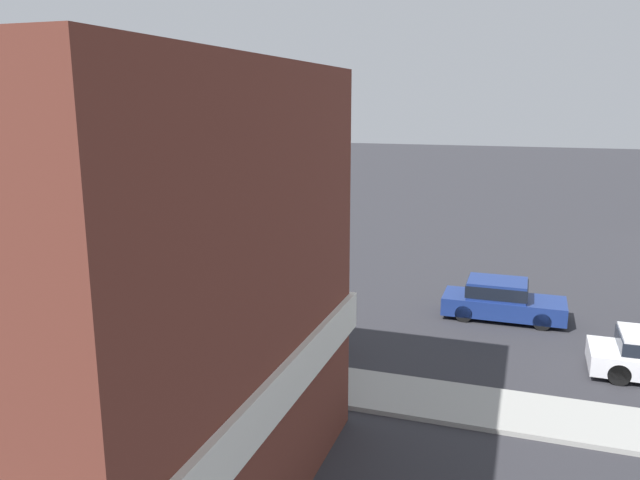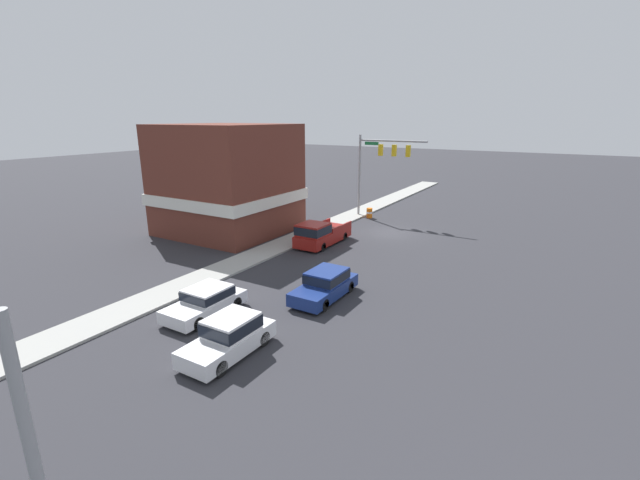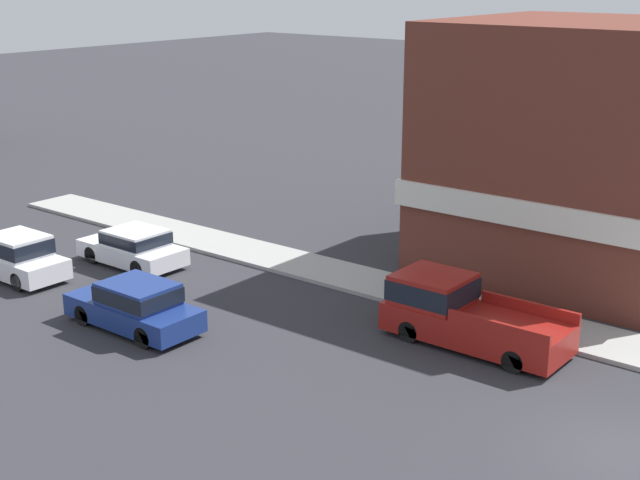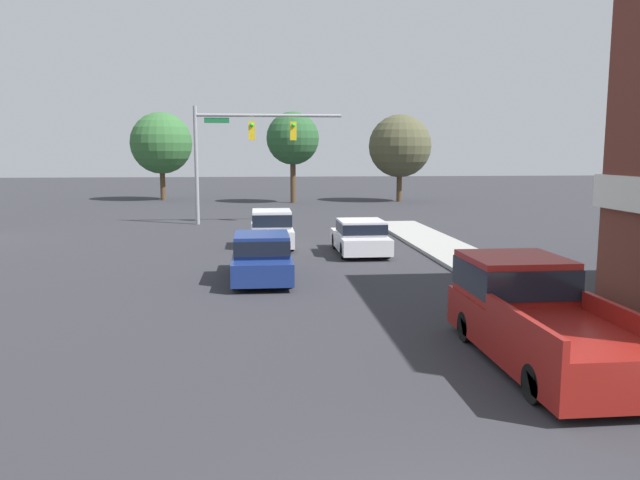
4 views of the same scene
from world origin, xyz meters
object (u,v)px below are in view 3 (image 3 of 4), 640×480
car_oncoming (134,246)px  car_second_ahead (16,256)px  car_lead (135,305)px  pickup_truck_parked (460,312)px

car_oncoming → car_second_ahead: car_second_ahead is taller
car_lead → pickup_truck_parked: size_ratio=0.83×
car_oncoming → car_second_ahead: bearing=-31.5°
car_second_ahead → pickup_truck_parked: size_ratio=0.78×
car_second_ahead → car_lead: bearing=-94.0°
car_lead → pickup_truck_parked: 9.87m
car_second_ahead → car_oncoming: bearing=-31.5°
car_lead → car_second_ahead: (0.49, 7.04, 0.04)m
pickup_truck_parked → car_lead: bearing=122.8°
car_lead → car_oncoming: 6.32m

